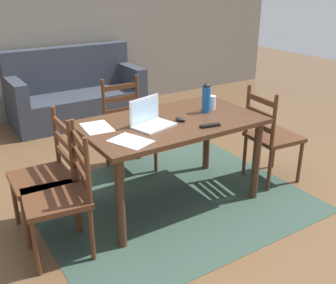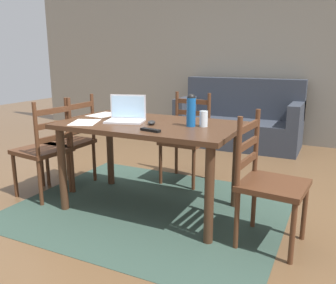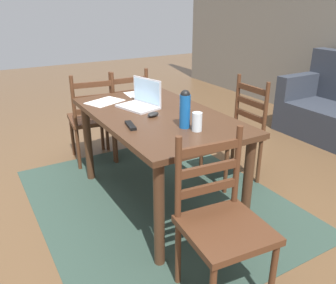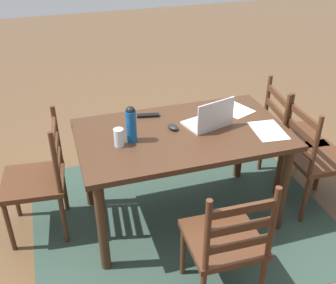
{
  "view_description": "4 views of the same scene",
  "coord_description": "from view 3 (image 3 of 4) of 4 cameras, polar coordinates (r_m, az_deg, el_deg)",
  "views": [
    {
      "loc": [
        -1.74,
        -2.66,
        1.89
      ],
      "look_at": [
        -0.11,
        -0.12,
        0.65
      ],
      "focal_mm": 42.68,
      "sensor_mm": 36.0,
      "label": 1
    },
    {
      "loc": [
        1.44,
        -2.61,
        1.34
      ],
      "look_at": [
        0.12,
        0.12,
        0.6
      ],
      "focal_mm": 37.97,
      "sensor_mm": 36.0,
      "label": 2
    },
    {
      "loc": [
        2.28,
        -1.24,
        1.61
      ],
      "look_at": [
        -0.04,
        0.13,
        0.5
      ],
      "focal_mm": 37.55,
      "sensor_mm": 36.0,
      "label": 3
    },
    {
      "loc": [
        0.86,
        2.39,
        2.23
      ],
      "look_at": [
        0.06,
        -0.14,
        0.62
      ],
      "focal_mm": 43.53,
      "sensor_mm": 36.0,
      "label": 4
    }
  ],
  "objects": [
    {
      "name": "paper_stack_left",
      "position": [
        3.31,
        -4.26,
        7.86
      ],
      "size": [
        0.24,
        0.32,
        0.0
      ],
      "primitive_type": "cube",
      "rotation": [
        0.0,
        0.0,
        -0.1
      ],
      "color": "white",
      "rests_on": "dining_table"
    },
    {
      "name": "laptop",
      "position": [
        2.88,
        -4.27,
        6.84
      ],
      "size": [
        0.37,
        0.3,
        0.23
      ],
      "color": "silver",
      "rests_on": "dining_table"
    },
    {
      "name": "chair_far_head",
      "position": [
        3.27,
        10.83,
        1.5
      ],
      "size": [
        0.45,
        0.45,
        0.95
      ],
      "color": "#4C2B19",
      "rests_on": "ground"
    },
    {
      "name": "chair_left_far",
      "position": [
        3.79,
        -7.06,
        4.63
      ],
      "size": [
        0.45,
        0.45,
        0.95
      ],
      "color": "#4C2B19",
      "rests_on": "ground"
    },
    {
      "name": "tv_remote",
      "position": [
        2.44,
        -6.11,
        2.69
      ],
      "size": [
        0.18,
        0.07,
        0.02
      ],
      "primitive_type": "cube",
      "rotation": [
        0.0,
        0.0,
        1.38
      ],
      "color": "black",
      "rests_on": "dining_table"
    },
    {
      "name": "paper_stack_right",
      "position": [
        3.07,
        -10.21,
        6.45
      ],
      "size": [
        0.3,
        0.35,
        0.0
      ],
      "primitive_type": "cube",
      "rotation": [
        0.0,
        0.0,
        0.37
      ],
      "color": "white",
      "rests_on": "dining_table"
    },
    {
      "name": "water_bottle",
      "position": [
        2.38,
        2.77,
        5.48
      ],
      "size": [
        0.07,
        0.07,
        0.26
      ],
      "color": "#145199",
      "rests_on": "dining_table"
    },
    {
      "name": "computer_mouse",
      "position": [
        2.64,
        -2.43,
        4.51
      ],
      "size": [
        0.09,
        0.11,
        0.03
      ],
      "primitive_type": "ellipsoid",
      "rotation": [
        0.0,
        0.0,
        0.3
      ],
      "color": "black",
      "rests_on": "dining_table"
    },
    {
      "name": "ground_plane",
      "position": [
        3.05,
        -1.64,
        -9.41
      ],
      "size": [
        14.0,
        14.0,
        0.0
      ],
      "primitive_type": "plane",
      "color": "brown"
    },
    {
      "name": "chair_right_near",
      "position": [
        1.99,
        8.71,
        -12.96
      ],
      "size": [
        0.48,
        0.48,
        0.95
      ],
      "color": "#4C2B19",
      "rests_on": "ground"
    },
    {
      "name": "dining_table",
      "position": [
        2.75,
        -1.8,
        2.62
      ],
      "size": [
        1.51,
        0.88,
        0.78
      ],
      "color": "#422819",
      "rests_on": "ground"
    },
    {
      "name": "area_rug",
      "position": [
        3.05,
        -1.64,
        -9.36
      ],
      "size": [
        2.32,
        1.91,
        0.01
      ],
      "primitive_type": "cube",
      "color": "#2D4238",
      "rests_on": "ground"
    },
    {
      "name": "chair_left_near",
      "position": [
        3.67,
        -12.17,
        3.71
      ],
      "size": [
        0.5,
        0.5,
        0.95
      ],
      "color": "#4C2B19",
      "rests_on": "ground"
    },
    {
      "name": "drinking_glass",
      "position": [
        2.34,
        4.74,
        3.29
      ],
      "size": [
        0.07,
        0.07,
        0.13
      ],
      "primitive_type": "cylinder",
      "color": "silver",
      "rests_on": "dining_table"
    }
  ]
}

